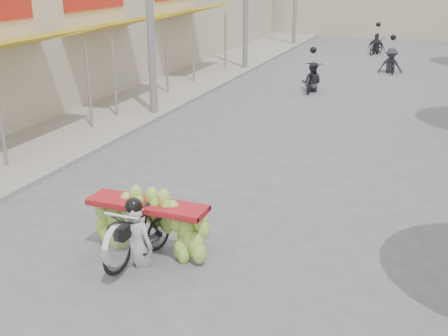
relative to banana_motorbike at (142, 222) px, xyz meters
The scene contains 6 objects.
sidewalk_left 12.84m from the banana_motorbike, 117.06° to the left, with size 4.00×60.00×0.12m, color gray.
shophouse_row_left 15.19m from the banana_motorbike, 136.13° to the left, with size 9.77×40.00×6.00m.
banana_motorbike is the anchor object (origin of this frame).
bg_motorbike_a 13.95m from the banana_motorbike, 91.29° to the left, with size 0.81×1.81×1.95m.
bg_motorbike_b 19.20m from the banana_motorbike, 83.61° to the left, with size 1.17×1.67×1.95m.
bg_motorbike_c 24.61m from the banana_motorbike, 88.02° to the left, with size 1.08×1.68×1.95m.
Camera 1 is at (3.09, -3.70, 4.63)m, focal length 45.00 mm.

